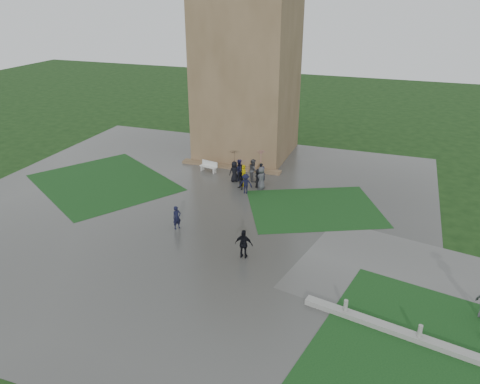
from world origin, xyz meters
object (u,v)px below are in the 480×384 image
(tower, at_px, (248,56))
(pedestrian_near, at_px, (244,244))
(pedestrian_mid, at_px, (177,218))
(bench, at_px, (209,166))

(tower, relative_size, pedestrian_near, 10.08)
(tower, bearing_deg, pedestrian_near, -71.70)
(pedestrian_mid, bearing_deg, tower, 35.63)
(tower, relative_size, bench, 11.02)
(tower, height_order, bench, tower)
(bench, xyz_separation_m, pedestrian_mid, (2.11, -10.19, 0.32))
(tower, distance_m, pedestrian_mid, 18.02)
(pedestrian_near, bearing_deg, pedestrian_mid, -23.63)
(pedestrian_mid, xyz_separation_m, pedestrian_near, (5.28, -1.93, 0.10))
(tower, xyz_separation_m, pedestrian_near, (5.94, -17.96, -8.09))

